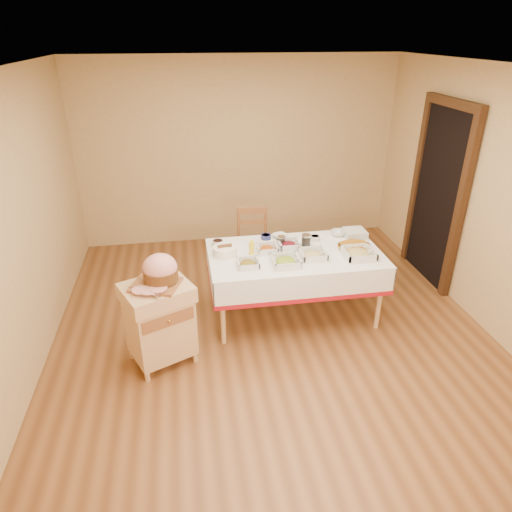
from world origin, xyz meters
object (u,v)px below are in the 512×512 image
at_px(preserve_jar_left, 281,241).
at_px(bread_basket, 225,251).
at_px(preserve_jar_right, 306,241).
at_px(plate_stack, 355,233).
at_px(ham_on_board, 160,272).
at_px(dining_table, 294,266).
at_px(butcher_cart, 159,319).
at_px(dining_chair, 253,243).
at_px(mustard_bottle, 252,247).
at_px(brass_platter, 354,245).

distance_m(preserve_jar_left, bread_basket, 0.64).
bearing_deg(bread_basket, preserve_jar_right, 5.57).
bearing_deg(plate_stack, ham_on_board, -158.70).
relative_size(dining_table, plate_stack, 7.79).
xyz_separation_m(ham_on_board, preserve_jar_left, (1.27, 0.74, -0.14)).
distance_m(butcher_cart, bread_basket, 1.00).
bearing_deg(dining_chair, mustard_bottle, -100.00).
relative_size(dining_chair, preserve_jar_left, 8.00).
xyz_separation_m(dining_chair, ham_on_board, (-1.08, -1.49, 0.49)).
bearing_deg(brass_platter, ham_on_board, -164.23).
distance_m(mustard_bottle, brass_platter, 1.12).
distance_m(preserve_jar_left, preserve_jar_right, 0.27).
relative_size(mustard_bottle, plate_stack, 0.74).
bearing_deg(ham_on_board, bread_basket, 43.72).
relative_size(ham_on_board, plate_stack, 1.86).
relative_size(butcher_cart, preserve_jar_left, 7.37).
xyz_separation_m(ham_on_board, bread_basket, (0.64, 0.61, -0.14)).
distance_m(dining_chair, preserve_jar_right, 0.98).
relative_size(dining_table, mustard_bottle, 10.49).
height_order(dining_table, ham_on_board, ham_on_board).
xyz_separation_m(butcher_cart, bread_basket, (0.69, 0.65, 0.34)).
bearing_deg(butcher_cart, dining_table, 22.49).
height_order(mustard_bottle, bread_basket, mustard_bottle).
height_order(preserve_jar_right, plate_stack, preserve_jar_right).
bearing_deg(dining_table, butcher_cart, -157.51).
distance_m(mustard_bottle, plate_stack, 1.25).
xyz_separation_m(dining_table, mustard_bottle, (-0.46, 0.04, 0.24)).
xyz_separation_m(preserve_jar_left, brass_platter, (0.77, -0.17, -0.03)).
height_order(preserve_jar_right, brass_platter, preserve_jar_right).
xyz_separation_m(preserve_jar_left, plate_stack, (0.87, 0.09, -0.01)).
bearing_deg(preserve_jar_left, dining_table, -59.88).
relative_size(butcher_cart, brass_platter, 2.30).
bearing_deg(bread_basket, dining_chair, 63.53).
xyz_separation_m(dining_chair, bread_basket, (-0.44, -0.88, 0.35)).
relative_size(mustard_bottle, brass_platter, 0.48).
bearing_deg(preserve_jar_left, mustard_bottle, -156.92).
bearing_deg(butcher_cart, bread_basket, 43.38).
distance_m(preserve_jar_right, bread_basket, 0.90).
distance_m(bread_basket, plate_stack, 1.52).
bearing_deg(plate_stack, preserve_jar_left, -173.90).
bearing_deg(dining_chair, preserve_jar_left, -75.74).
bearing_deg(plate_stack, preserve_jar_right, -167.50).
distance_m(butcher_cart, preserve_jar_right, 1.78).
xyz_separation_m(dining_table, dining_chair, (-0.30, 0.94, -0.14)).
distance_m(dining_table, dining_chair, 0.99).
xyz_separation_m(ham_on_board, preserve_jar_right, (1.54, 0.70, -0.13)).
relative_size(preserve_jar_left, plate_stack, 0.48).
relative_size(dining_table, preserve_jar_left, 16.29).
bearing_deg(brass_platter, mustard_bottle, 179.05).
relative_size(dining_table, bread_basket, 7.25).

